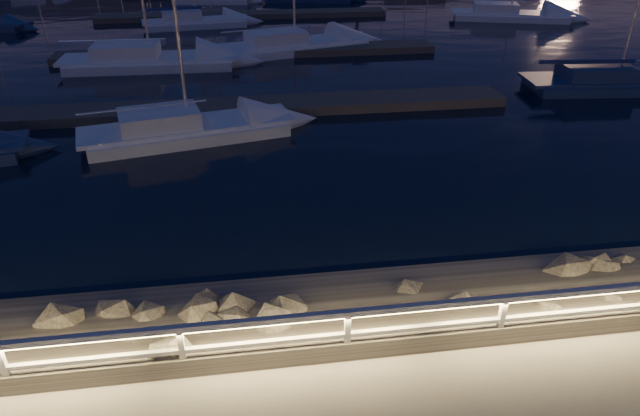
{
  "coord_description": "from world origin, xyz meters",
  "views": [
    {
      "loc": [
        -0.66,
        -7.96,
        7.61
      ],
      "look_at": [
        1.06,
        4.0,
        1.0
      ],
      "focal_mm": 32.0,
      "sensor_mm": 36.0,
      "label": 1
    }
  ],
  "objects_px": {
    "sailboat_j": "(193,21)",
    "sailboat_c": "(146,59)",
    "sailboat_b": "(183,128)",
    "sailboat_d": "(613,80)",
    "guard_rail": "(289,329)",
    "sailboat_l": "(507,14)",
    "sailboat_g": "(291,44)"
  },
  "relations": [
    {
      "from": "guard_rail",
      "to": "sailboat_j",
      "type": "distance_m",
      "value": 35.09
    },
    {
      "from": "sailboat_b",
      "to": "guard_rail",
      "type": "bearing_deg",
      "value": -90.23
    },
    {
      "from": "sailboat_l",
      "to": "sailboat_j",
      "type": "bearing_deg",
      "value": -163.65
    },
    {
      "from": "sailboat_b",
      "to": "sailboat_d",
      "type": "xyz_separation_m",
      "value": [
        20.11,
        3.61,
        -0.01
      ]
    },
    {
      "from": "guard_rail",
      "to": "sailboat_b",
      "type": "xyz_separation_m",
      "value": [
        -2.87,
        13.18,
        -0.92
      ]
    },
    {
      "from": "sailboat_b",
      "to": "sailboat_c",
      "type": "relative_size",
      "value": 0.86
    },
    {
      "from": "sailboat_b",
      "to": "sailboat_g",
      "type": "distance_m",
      "value": 14.38
    },
    {
      "from": "sailboat_c",
      "to": "sailboat_d",
      "type": "bearing_deg",
      "value": -16.69
    },
    {
      "from": "guard_rail",
      "to": "sailboat_g",
      "type": "distance_m",
      "value": 26.62
    },
    {
      "from": "sailboat_c",
      "to": "sailboat_b",
      "type": "bearing_deg",
      "value": -75.13
    },
    {
      "from": "sailboat_b",
      "to": "sailboat_g",
      "type": "xyz_separation_m",
      "value": [
        5.47,
        13.3,
        0.02
      ]
    },
    {
      "from": "guard_rail",
      "to": "sailboat_j",
      "type": "relative_size",
      "value": 3.48
    },
    {
      "from": "sailboat_j",
      "to": "sailboat_c",
      "type": "bearing_deg",
      "value": -108.45
    },
    {
      "from": "sailboat_l",
      "to": "sailboat_d",
      "type": "bearing_deg",
      "value": -80.91
    },
    {
      "from": "guard_rail",
      "to": "sailboat_b",
      "type": "relative_size",
      "value": 3.22
    },
    {
      "from": "sailboat_b",
      "to": "sailboat_c",
      "type": "distance_m",
      "value": 11.21
    },
    {
      "from": "sailboat_c",
      "to": "sailboat_l",
      "type": "relative_size",
      "value": 1.07
    },
    {
      "from": "guard_rail",
      "to": "sailboat_c",
      "type": "bearing_deg",
      "value": 103.0
    },
    {
      "from": "sailboat_c",
      "to": "sailboat_j",
      "type": "distance_m",
      "value": 11.02
    },
    {
      "from": "sailboat_b",
      "to": "sailboat_g",
      "type": "bearing_deg",
      "value": 55.12
    },
    {
      "from": "guard_rail",
      "to": "sailboat_b",
      "type": "bearing_deg",
      "value": 102.29
    },
    {
      "from": "guard_rail",
      "to": "sailboat_c",
      "type": "xyz_separation_m",
      "value": [
        -5.55,
        24.06,
        -0.9
      ]
    },
    {
      "from": "sailboat_b",
      "to": "sailboat_l",
      "type": "xyz_separation_m",
      "value": [
        22.7,
        21.27,
        -0.02
      ]
    },
    {
      "from": "sailboat_b",
      "to": "sailboat_l",
      "type": "relative_size",
      "value": 0.91
    },
    {
      "from": "sailboat_d",
      "to": "sailboat_j",
      "type": "height_order",
      "value": "sailboat_d"
    },
    {
      "from": "sailboat_c",
      "to": "sailboat_d",
      "type": "distance_m",
      "value": 23.92
    },
    {
      "from": "guard_rail",
      "to": "sailboat_l",
      "type": "height_order",
      "value": "sailboat_l"
    },
    {
      "from": "sailboat_d",
      "to": "sailboat_l",
      "type": "bearing_deg",
      "value": 87.03
    },
    {
      "from": "sailboat_b",
      "to": "sailboat_d",
      "type": "bearing_deg",
      "value": -2.34
    },
    {
      "from": "sailboat_c",
      "to": "sailboat_d",
      "type": "xyz_separation_m",
      "value": [
        22.79,
        -7.27,
        -0.04
      ]
    },
    {
      "from": "sailboat_l",
      "to": "sailboat_b",
      "type": "bearing_deg",
      "value": -119.41
    },
    {
      "from": "sailboat_d",
      "to": "sailboat_j",
      "type": "bearing_deg",
      "value": 144.35
    }
  ]
}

